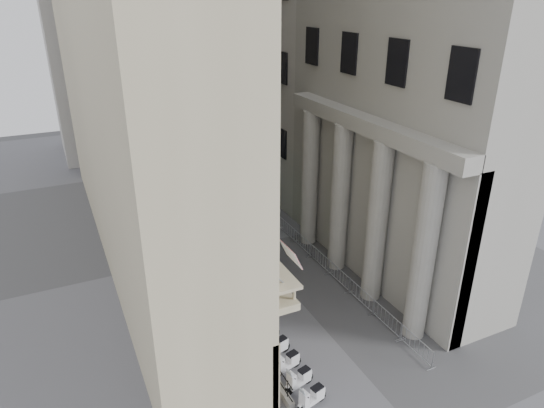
{
  "coord_description": "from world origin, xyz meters",
  "views": [
    {
      "loc": [
        -12.05,
        -10.35,
        17.44
      ],
      "look_at": [
        0.4,
        16.2,
        4.5
      ],
      "focal_mm": 32.0,
      "sensor_mm": 36.0,
      "label": 1
    }
  ],
  "objects_px": {
    "pedestrian_a": "(230,220)",
    "pedestrian_b": "(205,168)",
    "scooter_0": "(312,407)",
    "security_tent": "(212,212)",
    "info_kiosk": "(210,233)",
    "street_lamp": "(168,160)"
  },
  "relations": [
    {
      "from": "scooter_0",
      "to": "pedestrian_a",
      "type": "relative_size",
      "value": 0.9
    },
    {
      "from": "scooter_0",
      "to": "pedestrian_a",
      "type": "bearing_deg",
      "value": -23.11
    },
    {
      "from": "scooter_0",
      "to": "pedestrian_b",
      "type": "height_order",
      "value": "pedestrian_b"
    },
    {
      "from": "street_lamp",
      "to": "info_kiosk",
      "type": "relative_size",
      "value": 4.68
    },
    {
      "from": "pedestrian_a",
      "to": "pedestrian_b",
      "type": "bearing_deg",
      "value": -122.91
    },
    {
      "from": "scooter_0",
      "to": "street_lamp",
      "type": "bearing_deg",
      "value": -12.8
    },
    {
      "from": "info_kiosk",
      "to": "pedestrian_b",
      "type": "height_order",
      "value": "pedestrian_b"
    },
    {
      "from": "security_tent",
      "to": "pedestrian_b",
      "type": "distance_m",
      "value": 15.03
    },
    {
      "from": "security_tent",
      "to": "info_kiosk",
      "type": "bearing_deg",
      "value": 90.35
    },
    {
      "from": "pedestrian_b",
      "to": "scooter_0",
      "type": "bearing_deg",
      "value": 108.73
    },
    {
      "from": "pedestrian_a",
      "to": "street_lamp",
      "type": "bearing_deg",
      "value": -76.78
    },
    {
      "from": "street_lamp",
      "to": "pedestrian_a",
      "type": "distance_m",
      "value": 7.03
    },
    {
      "from": "security_tent",
      "to": "street_lamp",
      "type": "relative_size",
      "value": 0.52
    },
    {
      "from": "street_lamp",
      "to": "pedestrian_b",
      "type": "xyz_separation_m",
      "value": [
        5.3,
        7.5,
        -3.98
      ]
    },
    {
      "from": "scooter_0",
      "to": "security_tent",
      "type": "bearing_deg",
      "value": -16.92
    },
    {
      "from": "security_tent",
      "to": "street_lamp",
      "type": "height_order",
      "value": "street_lamp"
    },
    {
      "from": "info_kiosk",
      "to": "street_lamp",
      "type": "bearing_deg",
      "value": 77.43
    },
    {
      "from": "scooter_0",
      "to": "pedestrian_b",
      "type": "bearing_deg",
      "value": -22.97
    },
    {
      "from": "pedestrian_a",
      "to": "pedestrian_b",
      "type": "height_order",
      "value": "pedestrian_b"
    },
    {
      "from": "info_kiosk",
      "to": "pedestrian_a",
      "type": "xyz_separation_m",
      "value": [
        2.15,
        1.6,
        -0.06
      ]
    },
    {
      "from": "pedestrian_a",
      "to": "security_tent",
      "type": "bearing_deg",
      "value": 23.38
    },
    {
      "from": "street_lamp",
      "to": "security_tent",
      "type": "bearing_deg",
      "value": -94.24
    }
  ]
}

